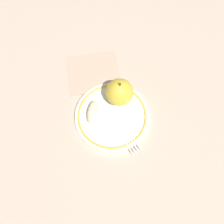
{
  "coord_description": "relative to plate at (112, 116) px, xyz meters",
  "views": [
    {
      "loc": [
        -0.05,
        0.23,
        0.57
      ],
      "look_at": [
        0.01,
        0.02,
        0.04
      ],
      "focal_mm": 35.0,
      "sensor_mm": 36.0,
      "label": 1
    }
  ],
  "objects": [
    {
      "name": "plate",
      "position": [
        0.0,
        0.0,
        0.0
      ],
      "size": [
        0.2,
        0.2,
        0.02
      ],
      "color": "white",
      "rests_on": "ground_plane"
    },
    {
      "name": "ground_plane",
      "position": [
        -0.01,
        -0.02,
        -0.01
      ],
      "size": [
        2.0,
        2.0,
        0.0
      ],
      "primitive_type": "plane",
      "color": "#BAA28F"
    },
    {
      "name": "apple_slice_front",
      "position": [
        0.05,
        0.01,
        0.02
      ],
      "size": [
        0.04,
        0.07,
        0.02
      ],
      "primitive_type": "ellipsoid",
      "rotation": [
        0.0,
        0.0,
        1.74
      ],
      "color": "beige",
      "rests_on": "plate"
    },
    {
      "name": "apple_red_whole",
      "position": [
        -0.0,
        -0.05,
        0.05
      ],
      "size": [
        0.07,
        0.07,
        0.08
      ],
      "color": "gold",
      "rests_on": "plate"
    },
    {
      "name": "fork",
      "position": [
        -0.02,
        0.03,
        0.01
      ],
      "size": [
        0.14,
        0.12,
        0.0
      ],
      "rotation": [
        0.0,
        0.0,
        2.43
      ],
      "color": "silver",
      "rests_on": "plate"
    },
    {
      "name": "napkin_folded",
      "position": [
        0.09,
        -0.12,
        -0.01
      ],
      "size": [
        0.2,
        0.19,
        0.01
      ],
      "primitive_type": "cube",
      "rotation": [
        0.0,
        0.0,
        0.44
      ],
      "color": "tan",
      "rests_on": "ground_plane"
    }
  ]
}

